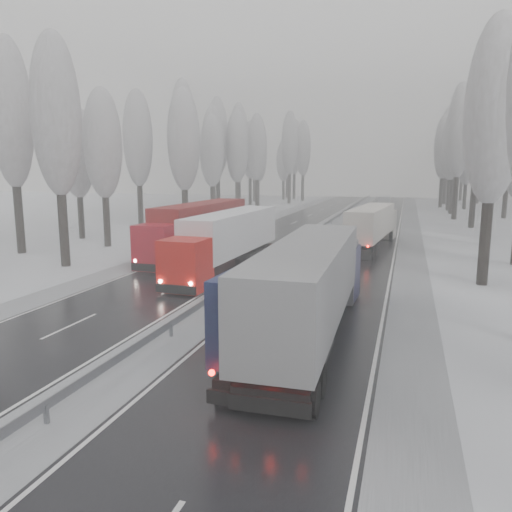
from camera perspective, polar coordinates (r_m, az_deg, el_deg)
The scene contains 50 objects.
carriageway_right at distance 38.04m, azimuth 9.86°, elevation -1.32°, with size 7.50×200.00×0.03m, color black.
carriageway_left at distance 40.63m, azimuth -4.99°, elevation -0.49°, with size 7.50×200.00×0.03m, color black.
median_slush at distance 39.00m, azimuth 2.18°, elevation -0.89°, with size 3.00×200.00×0.04m, color #A5A7AD.
shoulder_right at distance 37.78m, azimuth 17.33°, elevation -1.69°, with size 2.40×200.00×0.04m, color #A5A7AD.
shoulder_left at distance 42.70m, azimuth -11.17°, elevation -0.13°, with size 2.40×200.00×0.04m, color #A5A7AD.
median_guardrail at distance 38.89m, azimuth 2.18°, elevation -0.06°, with size 0.12×200.00×0.76m.
tree_18 at distance 34.61m, azimuth 25.66°, elevation 14.57°, with size 3.60×3.60×16.58m.
tree_22 at distance 53.26m, azimuth 25.37°, elevation 12.11°, with size 3.60×3.60×15.86m.
tree_24 at distance 58.96m, azimuth 25.68°, elevation 14.66°, with size 3.60×3.60×20.49m.
tree_26 at distance 68.96m, azimuth 24.05°, elevation 13.04°, with size 3.60×3.60×18.78m.
tree_28 at distance 79.48m, azimuth 22.24°, elevation 13.01°, with size 3.60×3.60×19.62m.
tree_29 at distance 84.31m, azimuth 27.05°, elevation 11.80°, with size 3.60×3.60×18.11m.
tree_30 at distance 89.13m, azimuth 21.78°, elevation 11.90°, with size 3.60×3.60×17.86m.
tree_31 at distance 93.76m, azimuth 25.27°, elevation 11.81°, with size 3.60×3.60×18.58m.
tree_32 at distance 96.61m, azimuth 21.44°, elevation 11.51°, with size 3.60×3.60×17.33m.
tree_33 at distance 100.80m, azimuth 23.01°, elevation 10.22°, with size 3.60×3.60×14.33m.
tree_34 at distance 103.64m, azimuth 20.65°, elevation 11.51°, with size 3.60×3.60×17.63m.
tree_35 at distance 108.55m, azimuth 25.48°, elevation 11.30°, with size 3.60×3.60×18.25m.
tree_36 at distance 113.61m, azimuth 21.06°, elevation 12.12°, with size 3.60×3.60×20.23m.
tree_37 at distance 118.14m, azimuth 24.29°, elevation 10.61°, with size 3.60×3.60×16.37m.
tree_38 at distance 124.20m, azimuth 21.48°, elevation 11.19°, with size 3.60×3.60×17.97m.
tree_39 at distance 128.38m, azimuth 22.59°, elevation 10.54°, with size 3.60×3.60×16.19m.
tree_58 at distance 40.40m, azimuth -21.88°, elevation 14.59°, with size 3.60×3.60×17.21m.
tree_59 at distance 48.45m, azimuth -26.23°, elevation 14.30°, with size 3.60×3.60×18.41m.
tree_60 at distance 49.62m, azimuth -17.11°, elevation 12.09°, with size 3.60×3.60×14.84m.
tree_61 at distance 56.18m, azimuth -19.75°, elevation 11.06°, with size 3.60×3.60×13.95m.
tree_62 at distance 56.12m, azimuth -8.27°, elevation 12.90°, with size 3.60×3.60×16.04m.
tree_63 at distance 63.33m, azimuth -13.36°, elevation 12.87°, with size 3.60×3.60×16.88m.
tree_64 at distance 66.05m, azimuth -8.35°, elevation 12.08°, with size 3.60×3.60×15.42m.
tree_65 at distance 70.58m, azimuth -8.34°, elevation 14.04°, with size 3.60×3.60×19.48m.
tree_66 at distance 74.84m, azimuth -5.08°, elevation 11.78°, with size 3.60×3.60×15.23m.
tree_67 at distance 79.12m, azimuth -4.94°, elevation 12.54°, with size 3.60×3.60×17.09m.
tree_68 at distance 80.66m, azimuth -2.19°, elevation 12.32°, with size 3.60×3.60×16.65m.
tree_69 at distance 86.16m, azimuth -4.43°, elevation 13.28°, with size 3.60×3.60×19.35m.
tree_70 at distance 90.18m, azimuth 0.11°, elevation 12.25°, with size 3.60×3.60×17.09m.
tree_71 at distance 95.52m, azimuth -1.99°, elevation 13.07°, with size 3.60×3.60×19.61m.
tree_72 at distance 99.83m, azimuth 0.23°, elevation 11.29°, with size 3.60×3.60×15.11m.
tree_73 at distance 104.54m, azimuth -0.68°, elevation 11.96°, with size 3.60×3.60×17.22m.
tree_74 at distance 109.38m, azimuth 3.88°, elevation 12.67°, with size 3.60×3.60×19.68m.
tree_75 at distance 115.58m, azimuth -0.18°, elevation 12.20°, with size 3.60×3.60×18.60m.
tree_76 at distance 118.29m, azimuth 5.42°, elevation 12.09°, with size 3.60×3.60×18.55m.
tree_77 at distance 123.35m, azimuth 3.18°, elevation 10.77°, with size 3.60×3.60×14.32m.
tree_78 at distance 125.49m, azimuth 4.43°, elevation 12.27°, with size 3.60×3.60×19.55m.
tree_79 at distance 129.95m, azimuth 3.60°, elevation 11.50°, with size 3.60×3.60×17.07m.
truck_grey_tarp at distance 21.44m, azimuth 6.49°, elevation -2.98°, with size 3.11×17.17×4.38m.
truck_blue_box at distance 21.68m, azimuth 5.73°, elevation -3.39°, with size 3.23×15.79×4.03m.
truck_cream_box at distance 47.94m, azimuth 13.24°, elevation 3.62°, with size 3.88×15.45×3.93m.
box_truck_distant at distance 94.60m, azimuth 14.41°, elevation 5.93°, with size 2.23×6.81×2.53m.
truck_red_white at distance 36.06m, azimuth -3.30°, elevation 2.13°, with size 3.08×16.47×4.20m.
truck_red_red at distance 42.58m, azimuth -6.76°, elevation 3.46°, with size 3.21×17.41×4.44m.
Camera 1 is at (9.71, -7.07, 7.31)m, focal length 35.00 mm.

